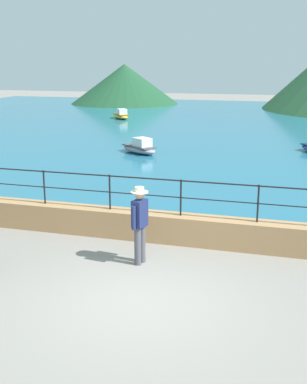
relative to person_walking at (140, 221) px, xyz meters
name	(u,v)px	position (x,y,z in m)	size (l,w,h in m)	color
ground_plane	(141,300)	(0.56, -1.68, -0.98)	(120.00, 120.00, 0.00)	gray
promenade_wall	(180,229)	(0.56, 1.52, -0.63)	(20.00, 0.56, 0.70)	tan
railing	(181,191)	(0.56, 1.52, 0.35)	(18.44, 0.04, 0.90)	black
lake_water	(257,127)	(0.56, 24.16, -0.95)	(64.00, 44.32, 0.06)	#236B89
hill_secondary	(125,84)	(-14.35, 39.48, 1.05)	(11.28, 11.28, 4.06)	#1E4C2D
person_walking	(140,221)	(0.00, 0.00, 0.00)	(0.38, 0.56, 1.75)	#4C4C56
boat_1	(140,148)	(-4.06, 12.59, -0.65)	(2.38, 2.10, 0.76)	gray
boat_2	(121,115)	(-9.92, 26.15, -0.65)	(2.10, 2.38, 0.76)	gold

